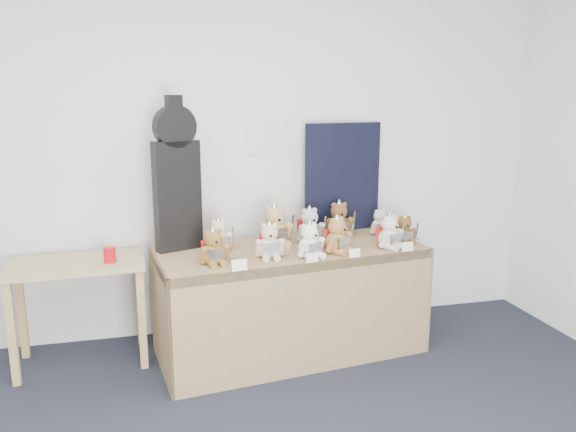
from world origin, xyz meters
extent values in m
plane|color=silver|center=(0.00, 2.50, 1.35)|extent=(6.00, 0.00, 6.00)
cube|color=silver|center=(0.76, 2.49, 1.52)|extent=(0.21, 0.00, 0.30)
cube|color=olive|center=(0.86, 1.96, 0.74)|extent=(1.93, 1.00, 0.06)
cube|color=olive|center=(0.91, 1.59, 0.38)|extent=(1.83, 0.25, 0.77)
cube|color=olive|center=(-0.05, 1.85, 0.38)|extent=(0.12, 0.77, 0.77)
cube|color=olive|center=(1.76, 2.08, 0.38)|extent=(0.12, 0.77, 0.77)
cube|color=#92804E|center=(-0.58, 2.13, 0.71)|extent=(0.90, 0.53, 0.04)
cube|color=#A58147|center=(-0.96, 1.91, 0.34)|extent=(0.05, 0.05, 0.69)
cube|color=#A58147|center=(-0.98, 2.32, 0.34)|extent=(0.05, 0.05, 0.69)
cube|color=#A58147|center=(-0.17, 1.95, 0.34)|extent=(0.05, 0.05, 0.69)
cube|color=#A58147|center=(-0.19, 2.36, 0.34)|extent=(0.05, 0.05, 0.69)
cube|color=black|center=(0.11, 2.12, 1.14)|extent=(0.33, 0.20, 0.75)
cylinder|color=black|center=(0.11, 2.12, 1.61)|extent=(0.30, 0.19, 0.28)
cube|color=black|center=(0.11, 2.12, 1.72)|extent=(0.12, 0.11, 0.19)
cube|color=black|center=(1.38, 2.38, 1.19)|extent=(0.63, 0.10, 0.84)
cylinder|color=red|center=(-0.35, 2.06, 0.78)|extent=(0.08, 0.08, 0.11)
ellipsoid|color=brown|center=(0.30, 1.73, 0.83)|extent=(0.17, 0.16, 0.15)
sphere|color=brown|center=(0.30, 1.73, 0.93)|extent=(0.11, 0.11, 0.11)
cylinder|color=brown|center=(0.31, 1.68, 0.93)|extent=(0.05, 0.03, 0.05)
sphere|color=black|center=(0.31, 1.66, 0.93)|extent=(0.02, 0.02, 0.02)
sphere|color=brown|center=(0.26, 1.72, 0.98)|extent=(0.04, 0.04, 0.04)
sphere|color=brown|center=(0.33, 1.73, 0.98)|extent=(0.04, 0.04, 0.04)
cylinder|color=brown|center=(0.23, 1.69, 0.84)|extent=(0.06, 0.09, 0.11)
cylinder|color=brown|center=(0.37, 1.72, 0.84)|extent=(0.06, 0.09, 0.11)
cylinder|color=brown|center=(0.28, 1.67, 0.79)|extent=(0.07, 0.11, 0.05)
cylinder|color=brown|center=(0.34, 1.68, 0.79)|extent=(0.07, 0.11, 0.05)
cube|color=silver|center=(0.31, 1.67, 0.84)|extent=(0.10, 0.04, 0.08)
cone|color=silver|center=(0.30, 1.73, 0.98)|extent=(0.09, 0.09, 0.07)
cube|color=silver|center=(0.40, 1.72, 0.86)|extent=(0.02, 0.04, 0.16)
cube|color=silver|center=(0.40, 1.72, 0.80)|extent=(0.05, 0.02, 0.01)
cube|color=#A81813|center=(0.29, 1.78, 0.84)|extent=(0.12, 0.05, 0.14)
ellipsoid|color=beige|center=(0.67, 1.78, 0.84)|extent=(0.17, 0.14, 0.16)
sphere|color=beige|center=(0.67, 1.78, 0.94)|extent=(0.11, 0.11, 0.11)
cylinder|color=beige|center=(0.67, 1.73, 0.93)|extent=(0.05, 0.03, 0.05)
sphere|color=black|center=(0.67, 1.71, 0.93)|extent=(0.02, 0.02, 0.02)
sphere|color=beige|center=(0.63, 1.78, 0.98)|extent=(0.04, 0.04, 0.04)
sphere|color=beige|center=(0.71, 1.78, 0.98)|extent=(0.04, 0.04, 0.04)
cylinder|color=beige|center=(0.60, 1.76, 0.84)|extent=(0.05, 0.09, 0.12)
cylinder|color=beige|center=(0.74, 1.75, 0.84)|extent=(0.05, 0.09, 0.12)
cylinder|color=beige|center=(0.63, 1.73, 0.79)|extent=(0.05, 0.10, 0.05)
cylinder|color=beige|center=(0.70, 1.72, 0.79)|extent=(0.05, 0.10, 0.05)
cube|color=silver|center=(0.67, 1.72, 0.84)|extent=(0.10, 0.03, 0.09)
cone|color=silver|center=(0.67, 1.78, 0.99)|extent=(0.10, 0.10, 0.07)
cube|color=silver|center=(0.77, 1.74, 0.87)|extent=(0.02, 0.04, 0.16)
cube|color=silver|center=(0.77, 1.74, 0.80)|extent=(0.05, 0.01, 0.01)
cube|color=#A81813|center=(0.68, 1.84, 0.85)|extent=(0.13, 0.04, 0.14)
ellipsoid|color=white|center=(0.93, 1.73, 0.83)|extent=(0.19, 0.18, 0.15)
sphere|color=white|center=(0.93, 1.73, 0.94)|extent=(0.11, 0.11, 0.11)
cylinder|color=white|center=(0.95, 1.68, 0.93)|extent=(0.05, 0.04, 0.05)
sphere|color=black|center=(0.96, 1.67, 0.93)|extent=(0.02, 0.02, 0.02)
sphere|color=white|center=(0.90, 1.71, 0.98)|extent=(0.04, 0.04, 0.04)
sphere|color=white|center=(0.96, 1.74, 0.98)|extent=(0.04, 0.04, 0.04)
cylinder|color=white|center=(0.87, 1.68, 0.84)|extent=(0.07, 0.09, 0.11)
cylinder|color=white|center=(1.00, 1.74, 0.84)|extent=(0.07, 0.09, 0.11)
cylinder|color=white|center=(0.92, 1.66, 0.79)|extent=(0.08, 0.11, 0.05)
cylinder|color=white|center=(0.98, 1.69, 0.79)|extent=(0.08, 0.11, 0.05)
cube|color=silver|center=(0.95, 1.67, 0.84)|extent=(0.10, 0.06, 0.08)
cone|color=silver|center=(0.93, 1.73, 0.98)|extent=(0.10, 0.10, 0.07)
cube|color=silver|center=(1.03, 1.74, 0.86)|extent=(0.03, 0.04, 0.16)
cube|color=silver|center=(1.03, 1.74, 0.80)|extent=(0.04, 0.02, 0.01)
ellipsoid|color=#A6743F|center=(1.14, 1.79, 0.84)|extent=(0.21, 0.20, 0.16)
sphere|color=#A6743F|center=(1.14, 1.79, 0.95)|extent=(0.12, 0.12, 0.12)
cylinder|color=#A6743F|center=(1.16, 1.74, 0.94)|extent=(0.06, 0.05, 0.05)
sphere|color=black|center=(1.17, 1.73, 0.94)|extent=(0.02, 0.02, 0.02)
sphere|color=#A6743F|center=(1.11, 1.77, 0.99)|extent=(0.04, 0.04, 0.04)
sphere|color=#A6743F|center=(1.17, 1.81, 0.99)|extent=(0.04, 0.04, 0.04)
cylinder|color=#A6743F|center=(1.08, 1.73, 0.85)|extent=(0.08, 0.10, 0.12)
cylinder|color=#A6743F|center=(1.22, 1.81, 0.85)|extent=(0.08, 0.10, 0.12)
cylinder|color=#A6743F|center=(1.14, 1.72, 0.79)|extent=(0.09, 0.12, 0.05)
cylinder|color=#A6743F|center=(1.20, 1.76, 0.79)|extent=(0.09, 0.12, 0.05)
cube|color=silver|center=(1.17, 1.73, 0.84)|extent=(0.10, 0.07, 0.09)
cone|color=silver|center=(1.14, 1.79, 1.00)|extent=(0.10, 0.10, 0.08)
cube|color=silver|center=(1.24, 1.81, 0.87)|extent=(0.03, 0.04, 0.17)
cube|color=silver|center=(1.24, 1.81, 0.81)|extent=(0.05, 0.03, 0.01)
cube|color=#A81813|center=(1.11, 1.84, 0.85)|extent=(0.13, 0.09, 0.15)
ellipsoid|color=silver|center=(1.53, 1.81, 0.83)|extent=(0.20, 0.19, 0.16)
sphere|color=silver|center=(1.53, 1.81, 0.94)|extent=(0.11, 0.11, 0.11)
cylinder|color=silver|center=(1.55, 1.77, 0.93)|extent=(0.05, 0.04, 0.05)
sphere|color=black|center=(1.56, 1.75, 0.93)|extent=(0.02, 0.02, 0.02)
sphere|color=silver|center=(1.50, 1.79, 0.98)|extent=(0.04, 0.04, 0.04)
sphere|color=silver|center=(1.56, 1.83, 0.98)|extent=(0.04, 0.04, 0.04)
cylinder|color=silver|center=(1.47, 1.76, 0.84)|extent=(0.08, 0.10, 0.12)
cylinder|color=silver|center=(1.61, 1.82, 0.84)|extent=(0.08, 0.10, 0.12)
cylinder|color=silver|center=(1.52, 1.75, 0.79)|extent=(0.09, 0.11, 0.05)
cylinder|color=silver|center=(1.59, 1.78, 0.79)|extent=(0.09, 0.11, 0.05)
cube|color=silver|center=(1.56, 1.75, 0.84)|extent=(0.10, 0.06, 0.09)
cone|color=silver|center=(1.53, 1.81, 0.99)|extent=(0.10, 0.10, 0.07)
cube|color=silver|center=(1.63, 1.82, 0.87)|extent=(0.03, 0.04, 0.16)
cube|color=silver|center=(1.63, 1.82, 0.80)|extent=(0.04, 0.03, 0.01)
cube|color=#A81813|center=(1.51, 1.86, 0.85)|extent=(0.12, 0.08, 0.14)
ellipsoid|color=brown|center=(1.69, 1.90, 0.83)|extent=(0.14, 0.12, 0.13)
sphere|color=brown|center=(1.69, 1.90, 0.91)|extent=(0.10, 0.10, 0.10)
cylinder|color=brown|center=(1.69, 1.86, 0.91)|extent=(0.04, 0.02, 0.04)
sphere|color=black|center=(1.69, 1.85, 0.91)|extent=(0.02, 0.02, 0.02)
sphere|color=brown|center=(1.66, 1.91, 0.95)|extent=(0.03, 0.03, 0.03)
sphere|color=brown|center=(1.72, 1.90, 0.95)|extent=(0.03, 0.03, 0.03)
cylinder|color=brown|center=(1.63, 1.89, 0.83)|extent=(0.04, 0.07, 0.10)
cylinder|color=brown|center=(1.75, 1.89, 0.83)|extent=(0.04, 0.07, 0.10)
cylinder|color=brown|center=(1.66, 1.86, 0.79)|extent=(0.04, 0.09, 0.04)
cylinder|color=brown|center=(1.72, 1.86, 0.79)|extent=(0.04, 0.09, 0.04)
cube|color=silver|center=(1.69, 1.85, 0.83)|extent=(0.09, 0.02, 0.07)
cone|color=silver|center=(1.69, 1.90, 0.96)|extent=(0.08, 0.08, 0.06)
cube|color=silver|center=(1.77, 1.88, 0.85)|extent=(0.01, 0.03, 0.14)
cube|color=silver|center=(1.77, 1.88, 0.80)|extent=(0.04, 0.01, 0.01)
cube|color=#A81813|center=(1.69, 1.95, 0.84)|extent=(0.11, 0.03, 0.12)
ellipsoid|color=beige|center=(0.37, 2.05, 0.83)|extent=(0.16, 0.14, 0.14)
sphere|color=beige|center=(0.37, 2.05, 0.93)|extent=(0.11, 0.11, 0.11)
cylinder|color=beige|center=(0.38, 2.00, 0.92)|extent=(0.05, 0.03, 0.04)
sphere|color=black|center=(0.38, 1.99, 0.92)|extent=(0.02, 0.02, 0.02)
sphere|color=beige|center=(0.34, 2.04, 0.97)|extent=(0.03, 0.03, 0.03)
sphere|color=beige|center=(0.40, 2.05, 0.97)|extent=(0.03, 0.03, 0.03)
cylinder|color=beige|center=(0.30, 2.02, 0.84)|extent=(0.05, 0.08, 0.11)
cylinder|color=beige|center=(0.44, 2.04, 0.84)|extent=(0.05, 0.08, 0.11)
cylinder|color=beige|center=(0.34, 1.99, 0.79)|extent=(0.05, 0.10, 0.04)
cylinder|color=beige|center=(0.41, 2.00, 0.79)|extent=(0.05, 0.10, 0.04)
cube|color=silver|center=(0.38, 1.99, 0.83)|extent=(0.10, 0.03, 0.08)
cone|color=silver|center=(0.37, 2.05, 0.97)|extent=(0.09, 0.09, 0.07)
cube|color=silver|center=(0.46, 2.03, 0.86)|extent=(0.02, 0.04, 0.15)
cube|color=silver|center=(0.46, 2.03, 0.80)|extent=(0.04, 0.01, 0.01)
ellipsoid|color=tan|center=(0.77, 2.07, 0.85)|extent=(0.23, 0.20, 0.19)
sphere|color=tan|center=(0.77, 2.07, 0.98)|extent=(0.14, 0.14, 0.14)
cylinder|color=tan|center=(0.78, 2.01, 0.97)|extent=(0.07, 0.04, 0.06)
sphere|color=black|center=(0.79, 1.99, 0.97)|extent=(0.02, 0.02, 0.02)
sphere|color=tan|center=(0.72, 2.06, 1.03)|extent=(0.05, 0.05, 0.05)
sphere|color=tan|center=(0.81, 2.08, 1.03)|extent=(0.05, 0.05, 0.05)
cylinder|color=tan|center=(0.69, 2.03, 0.86)|extent=(0.08, 0.12, 0.14)
cylinder|color=tan|center=(0.86, 2.07, 0.86)|extent=(0.08, 0.12, 0.14)
cylinder|color=tan|center=(0.74, 2.00, 0.80)|extent=(0.09, 0.14, 0.06)
cylinder|color=tan|center=(0.83, 2.02, 0.80)|extent=(0.09, 0.14, 0.06)
cube|color=silver|center=(0.79, 2.00, 0.86)|extent=(0.13, 0.05, 0.11)
cone|color=silver|center=(0.77, 2.07, 1.04)|extent=(0.12, 0.12, 0.09)
cube|color=silver|center=(0.90, 2.06, 0.89)|extent=(0.03, 0.05, 0.20)
cube|color=silver|center=(0.90, 2.06, 0.81)|extent=(0.06, 0.02, 0.01)
ellipsoid|color=beige|center=(1.04, 2.10, 0.84)|extent=(0.19, 0.17, 0.17)
sphere|color=beige|center=(1.04, 2.10, 0.95)|extent=(0.12, 0.12, 0.12)
cylinder|color=beige|center=(1.05, 2.05, 0.94)|extent=(0.06, 0.04, 0.05)
sphere|color=black|center=(1.05, 2.03, 0.94)|extent=(0.02, 0.02, 0.02)
sphere|color=beige|center=(1.00, 2.09, 1.00)|extent=(0.04, 0.04, 0.04)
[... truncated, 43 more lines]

